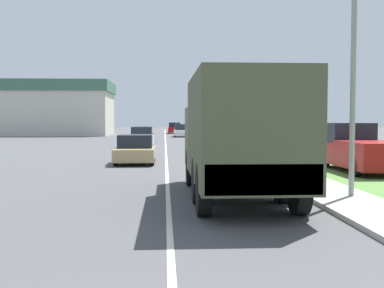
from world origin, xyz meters
name	(u,v)px	position (x,y,z in m)	size (l,w,h in m)	color
ground_plane	(166,144)	(0.00, 40.00, 0.00)	(180.00, 180.00, 0.00)	#4C4C4F
lane_centre_stripe	(166,144)	(0.00, 40.00, 0.00)	(0.12, 120.00, 0.00)	silver
sidewalk_right	(217,143)	(4.50, 40.00, 0.06)	(1.80, 120.00, 0.12)	#ADAAA3
grass_strip_right	(267,143)	(8.90, 40.00, 0.01)	(7.00, 120.00, 0.02)	#56843D
military_truck	(237,133)	(1.81, 10.98, 1.74)	(2.41, 7.42, 3.17)	#545B3D
car_nearest_ahead	(135,150)	(-1.49, 21.75, 0.62)	(1.84, 4.00, 1.37)	tan
car_second_ahead	(142,138)	(-1.81, 35.25, 0.70)	(1.74, 4.74, 1.55)	silver
car_third_ahead	(143,135)	(-2.16, 44.76, 0.66)	(1.94, 4.65, 1.45)	#336B3D
car_fourth_ahead	(182,131)	(2.00, 56.95, 0.70)	(1.84, 4.29, 1.55)	silver
car_farthest_ahead	(174,129)	(1.41, 70.84, 0.74)	(1.93, 4.20, 1.66)	maroon
pickup_truck	(357,149)	(7.75, 17.59, 0.91)	(1.95, 5.27, 1.94)	maroon
lamp_post	(347,8)	(4.57, 10.64, 4.95)	(1.69, 0.24, 8.27)	gray
building_distant	(57,108)	(-14.47, 64.22, 3.62)	(14.59, 11.01, 7.14)	beige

